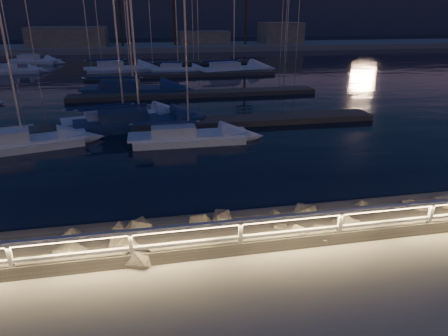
{
  "coord_description": "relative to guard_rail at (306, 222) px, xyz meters",
  "views": [
    {
      "loc": [
        -4.32,
        -9.46,
        6.4
      ],
      "look_at": [
        -1.69,
        4.0,
        1.04
      ],
      "focal_mm": 32.0,
      "sensor_mm": 36.0,
      "label": 1
    }
  ],
  "objects": [
    {
      "name": "ground",
      "position": [
        0.07,
        0.0,
        -0.77
      ],
      "size": [
        400.0,
        400.0,
        0.0
      ],
      "primitive_type": "plane",
      "color": "gray",
      "rests_on": "ground"
    },
    {
      "name": "sailboat_a",
      "position": [
        -11.2,
        13.06,
        -0.95
      ],
      "size": [
        6.86,
        3.55,
        11.33
      ],
      "rotation": [
        0.0,
        0.0,
        0.26
      ],
      "color": "white",
      "rests_on": "ground"
    },
    {
      "name": "sailboat_g",
      "position": [
        -5.59,
        27.95,
        -0.9
      ],
      "size": [
        9.56,
        4.03,
        15.74
      ],
      "rotation": [
        0.0,
        0.0,
        -0.14
      ],
      "color": "navy",
      "rests_on": "ground"
    },
    {
      "name": "guard_rail",
      "position": [
        0.0,
        0.0,
        0.0
      ],
      "size": [
        44.11,
        0.12,
        1.06
      ],
      "color": "white",
      "rests_on": "ground"
    },
    {
      "name": "floating_docks",
      "position": [
        0.07,
        32.5,
        -1.17
      ],
      "size": [
        22.0,
        36.0,
        0.4
      ],
      "color": "#544D45",
      "rests_on": "ground"
    },
    {
      "name": "harbor_water",
      "position": [
        0.07,
        31.22,
        -1.74
      ],
      "size": [
        400.0,
        440.0,
        0.6
      ],
      "color": "black",
      "rests_on": "ground"
    },
    {
      "name": "sailboat_j",
      "position": [
        -0.27,
        41.52,
        -0.97
      ],
      "size": [
        7.03,
        3.68,
        11.55
      ],
      "rotation": [
        0.0,
        0.0,
        -0.27
      ],
      "color": "white",
      "rests_on": "ground"
    },
    {
      "name": "sailboat_c",
      "position": [
        -6.02,
        17.42,
        -0.95
      ],
      "size": [
        8.2,
        4.14,
        13.4
      ],
      "rotation": [
        0.0,
        0.0,
        0.25
      ],
      "color": "white",
      "rests_on": "ground"
    },
    {
      "name": "sailboat_k",
      "position": [
        6.46,
        40.15,
        -0.9
      ],
      "size": [
        9.61,
        4.61,
        15.72
      ],
      "rotation": [
        0.0,
        0.0,
        0.21
      ],
      "color": "white",
      "rests_on": "ground"
    },
    {
      "name": "sailboat_n",
      "position": [
        -7.53,
        43.52,
        -0.9
      ],
      "size": [
        8.91,
        3.72,
        14.73
      ],
      "rotation": [
        0.0,
        0.0,
        0.13
      ],
      "color": "white",
      "rests_on": "ground"
    },
    {
      "name": "distant_hills",
      "position": [
        -22.06,
        133.69,
        3.96
      ],
      "size": [
        230.0,
        37.5,
        18.0
      ],
      "color": "#3C455D",
      "rests_on": "ground"
    },
    {
      "name": "sailboat_b",
      "position": [
        -2.2,
        12.51,
        -0.97
      ],
      "size": [
        6.86,
        2.18,
        11.6
      ],
      "rotation": [
        0.0,
        0.0,
        -0.01
      ],
      "color": "white",
      "rests_on": "ground"
    },
    {
      "name": "sailboat_m",
      "position": [
        -20.12,
        55.06,
        -0.93
      ],
      "size": [
        7.52,
        4.24,
        12.44
      ],
      "rotation": [
        0.0,
        0.0,
        -0.32
      ],
      "color": "white",
      "rests_on": "ground"
    },
    {
      "name": "sailboat_f",
      "position": [
        -5.0,
        16.32,
        -0.92
      ],
      "size": [
        8.42,
        3.69,
        13.9
      ],
      "rotation": [
        0.0,
        0.0,
        0.16
      ],
      "color": "navy",
      "rests_on": "ground"
    },
    {
      "name": "far_shore",
      "position": [
        -0.06,
        74.05,
        -0.48
      ],
      "size": [
        160.0,
        14.0,
        5.2
      ],
      "color": "gray",
      "rests_on": "ground"
    },
    {
      "name": "sailboat_i",
      "position": [
        -20.1,
        44.37,
        -0.97
      ],
      "size": [
        6.38,
        2.45,
        10.67
      ],
      "rotation": [
        0.0,
        0.0,
        0.09
      ],
      "color": "white",
      "rests_on": "ground"
    }
  ]
}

